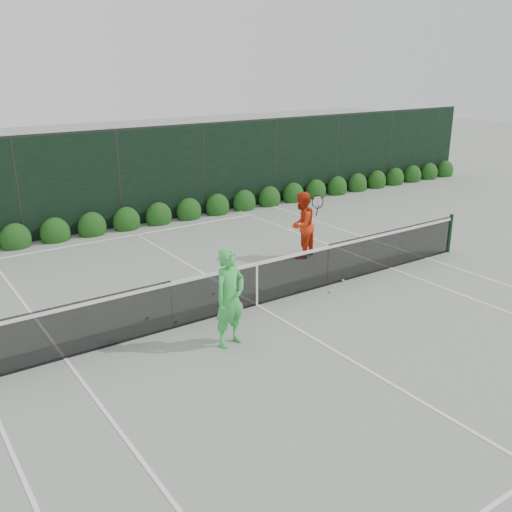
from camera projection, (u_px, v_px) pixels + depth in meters
ground at (257, 305)px, 12.26m from camera, size 80.00×80.00×0.00m
tennis_net at (256, 282)px, 12.08m from camera, size 12.90×0.10×1.07m
player_woman at (230, 298)px, 10.30m from camera, size 0.76×0.59×1.85m
player_man at (302, 225)px, 15.02m from camera, size 1.06×0.96×1.77m
court_lines at (257, 305)px, 12.26m from camera, size 11.03×23.83×0.01m
windscreen_fence at (347, 277)px, 9.66m from camera, size 32.00×21.07×3.06m
hedge_row at (127, 222)px, 17.76m from camera, size 31.66×0.65×0.94m
tennis_balls at (252, 299)px, 12.52m from camera, size 4.77×1.49×0.07m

